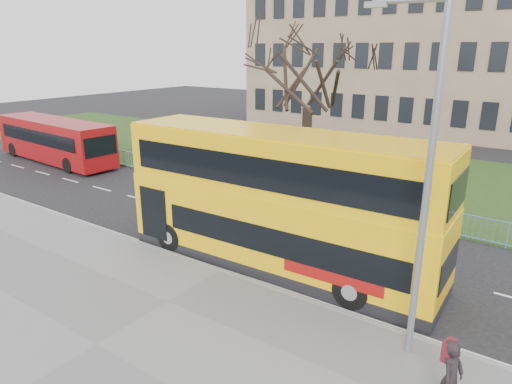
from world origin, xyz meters
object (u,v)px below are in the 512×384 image
yellow_bus (278,197)px  pedestrian (451,378)px  red_bus (55,140)px  street_lamp (423,178)px

yellow_bus → pedestrian: (6.90, -4.06, -1.61)m
red_bus → pedestrian: (28.22, -8.78, -0.56)m
red_bus → pedestrian: size_ratio=6.40×
pedestrian → street_lamp: bearing=54.8°
pedestrian → street_lamp: 4.35m
red_bus → yellow_bus: bearing=-8.6°
yellow_bus → pedestrian: 8.16m
yellow_bus → pedestrian: bearing=-31.7°
yellow_bus → red_bus: yellow_bus is taller
pedestrian → street_lamp: (-1.43, 1.60, 3.79)m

